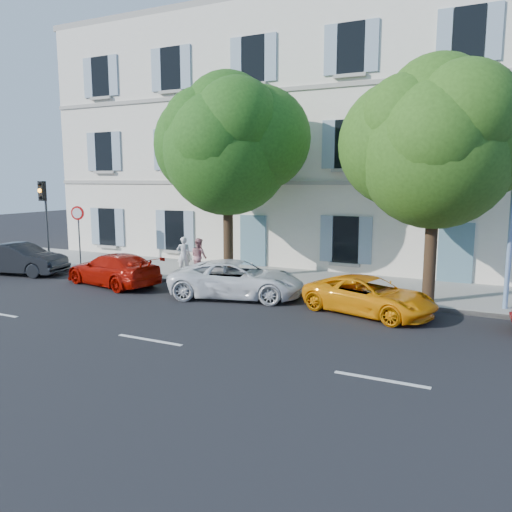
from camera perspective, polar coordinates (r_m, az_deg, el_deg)
The scene contains 14 objects.
ground at distance 16.69m, azimuth -3.59°, elevation -5.66°, with size 90.00×90.00×0.00m, color black.
sidewalk at distance 20.57m, azimuth 2.50°, elevation -2.67°, with size 36.00×4.50×0.15m, color #A09E96.
kerb at distance 18.64m, azimuth -0.15°, elevation -3.86°, with size 36.00×0.16×0.16m, color #9E998E.
building at distance 25.61m, azimuth 7.81°, elevation 12.84°, with size 28.00×7.00×12.00m, color white.
car_dark_sedan at distance 24.23m, azimuth -25.43°, elevation -0.31°, with size 1.45×4.17×1.37m, color black.
car_red_coupe at distance 20.45m, azimuth -16.00°, elevation -1.47°, with size 1.79×4.40×1.28m, color #A80F04.
car_white_coupe at distance 17.66m, azimuth -2.19°, elevation -2.66°, with size 2.18×4.72×1.31m, color white.
car_yellow_supercar at distance 15.92m, azimuth 12.82°, elevation -4.45°, with size 1.91×4.14×1.15m, color orange.
tree_left at distance 20.18m, azimuth -3.28°, elevation 11.89°, with size 5.12×5.12×7.93m.
tree_right at distance 17.08m, azimuth 19.86°, elevation 11.14°, with size 4.92×4.92×7.58m.
traffic_light at distance 25.52m, azimuth -23.08°, elevation 5.45°, with size 0.31×0.44×3.92m.
road_sign at distance 24.43m, azimuth -19.65°, elevation 3.58°, with size 0.63×0.20×2.78m.
pedestrian_a at distance 21.50m, azimuth -8.27°, elevation 0.09°, with size 0.58×0.38×1.58m, color silver.
pedestrian_b at distance 21.07m, azimuth -6.52°, elevation -0.07°, with size 0.76×0.60×1.57m, color #C07A80.
Camera 1 is at (7.95, -14.08, 4.17)m, focal length 35.00 mm.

